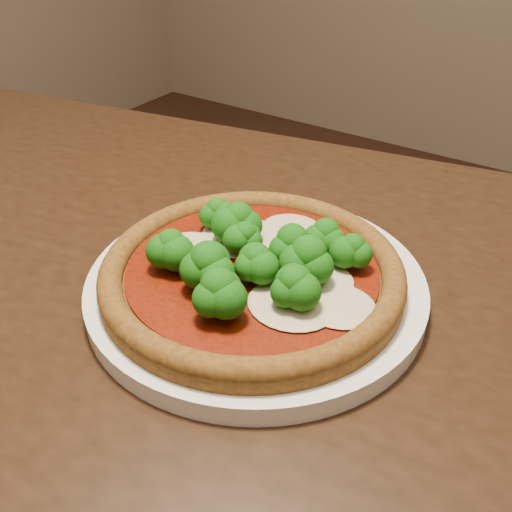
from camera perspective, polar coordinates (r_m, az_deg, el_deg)
The scene contains 3 objects.
dining_table at distance 0.57m, azimuth -5.27°, elevation -12.18°, with size 1.38×0.97×0.75m.
plate at distance 0.51m, azimuth 0.00°, elevation -2.90°, with size 0.30×0.30×0.02m, color white.
pizza at distance 0.48m, azimuth -0.11°, elevation -1.00°, with size 0.26×0.26×0.06m.
Camera 1 is at (0.19, -0.41, 1.07)m, focal length 40.00 mm.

